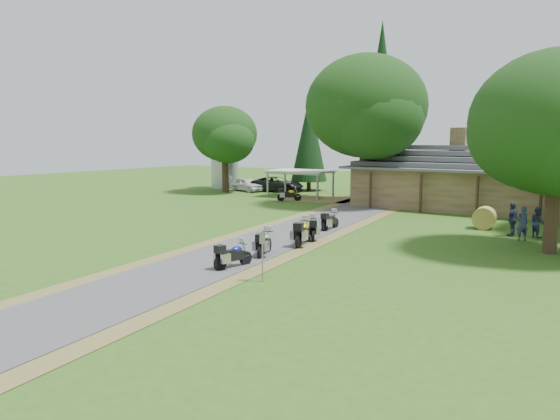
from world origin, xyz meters
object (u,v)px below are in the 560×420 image
Objects in this scene: carport at (300,184)px; motorcycle_carport_a at (289,194)px; car_white_sedan at (247,183)px; motorcycle_row_e at (330,220)px; hay_bale at (484,218)px; silo at (225,161)px; motorcycle_row_a at (233,254)px; car_dark_suv at (277,180)px; motorcycle_row_d at (312,227)px; motorcycle_row_c at (303,231)px; lodge at (494,177)px; motorcycle_row_b at (265,242)px.

carport reaches higher than motorcycle_carport_a.
motorcycle_carport_a is (8.38, -4.79, -0.24)m from car_white_sedan.
car_white_sedan is 2.98× the size of motorcycle_row_e.
hay_bale is (18.58, -8.60, -0.57)m from carport.
silo is 3.40× the size of motorcycle_row_a.
motorcycle_row_d is at bearing -153.69° from car_dark_suv.
hay_bale is (6.24, 10.43, -0.06)m from motorcycle_row_c.
lodge reaches higher than car_white_sedan.
lodge reaches higher than motorcycle_carport_a.
silo is 1.05× the size of carport.
hay_bale reaches higher than motorcycle_row_d.
motorcycle_row_a is (19.88, -26.18, -0.27)m from car_white_sedan.
hay_bale is (6.70, 8.75, 0.01)m from motorcycle_row_d.
motorcycle_row_a is (17.13, -27.56, -0.53)m from car_dark_suv.
car_dark_suv is 32.46m from motorcycle_row_a.
motorcycle_row_d is at bearing -17.84° from motorcycle_row_b.
motorcycle_row_d is at bearing -119.12° from car_white_sedan.
motorcycle_carport_a is at bearing -150.61° from car_dark_suv.
motorcycle_carport_a is at bearing -165.42° from lodge.
motorcycle_row_c is at bearing -94.14° from motorcycle_carport_a.
motorcycle_row_d is at bearing -40.73° from silo.
lodge is 10.23× the size of motorcycle_row_c.
car_dark_suv is at bearing -48.23° from car_white_sedan.
carport is 18.06m from motorcycle_row_e.
motorcycle_row_c is (16.93, -21.77, -0.42)m from car_dark_suv.
motorcycle_row_a is at bearing 166.83° from motorcycle_row_b.
motorcycle_row_c is at bearing 12.88° from motorcycle_row_a.
motorcycle_row_d reaches higher than motorcycle_carport_a.
motorcycle_row_e is (-5.66, -14.85, -1.85)m from lodge.
motorcycle_row_a is 24.29m from motorcycle_carport_a.
motorcycle_row_d is at bearing -59.96° from carport.
car_dark_suv is (6.77, 0.09, -1.84)m from silo.
motorcycle_row_c is 1.20× the size of motorcycle_row_e.
motorcycle_row_a is 7.50m from motorcycle_row_d.
motorcycle_row_a is 0.95× the size of motorcycle_carport_a.
motorcycle_row_c reaches higher than hay_bale.
hay_bale reaches higher than motorcycle_row_b.
motorcycle_row_e is (-0.70, 3.18, -0.05)m from motorcycle_row_d.
motorcycle_row_c is 1.74m from motorcycle_row_d.
lodge is at bearing -4.01° from silo.
motorcycle_carport_a is at bearing 41.28° from motorcycle_row_e.
lodge is 16.89m from carport.
motorcycle_row_a is 1.00× the size of motorcycle_row_e.
hay_bale is (6.42, 13.47, 0.02)m from motorcycle_row_b.
motorcycle_row_b is (12.16, -22.07, -0.60)m from carport.
carport is at bearing -13.16° from silo.
carport is at bearing 67.00° from motorcycle_carport_a.
car_dark_suv is 25.79m from hay_bale.
car_white_sedan reaches higher than motorcycle_row_d.
motorcycle_row_a is at bearing -161.15° from car_dark_suv.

